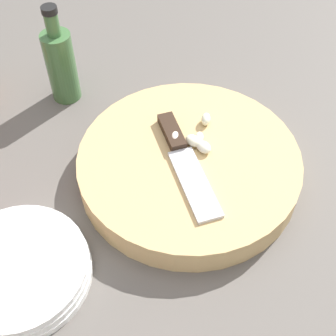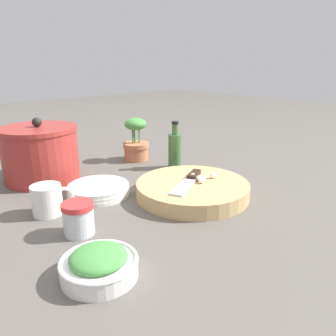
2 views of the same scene
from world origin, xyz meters
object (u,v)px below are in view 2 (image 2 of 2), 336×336
Objects in this scene: spice_jar at (79,218)px; stock_pot at (41,153)px; herb_bowl at (99,264)px; plate_stack at (99,190)px; oil_bottle at (175,150)px; garlic_cloves at (202,178)px; potted_herb at (136,142)px; chef_knife at (189,181)px; coffee_mug at (48,200)px; cutting_board at (192,189)px.

spice_jar is 0.31× the size of stock_pot.
plate_stack is (0.19, 0.32, -0.01)m from herb_bowl.
stock_pot is (-0.39, 0.19, 0.02)m from oil_bottle.
garlic_cloves is 0.50m from stock_pot.
potted_herb reaches higher than herb_bowl.
garlic_cloves is at bearing -135.82° from chef_knife.
stock_pot is at bearing 70.45° from coffee_mug.
chef_knife is 0.26m from oil_bottle.
potted_herb is at bearing 35.78° from plate_stack.
stock_pot is (0.08, 0.39, 0.05)m from spice_jar.
cutting_board is at bearing -25.23° from coffee_mug.
spice_jar is 0.14m from coffee_mug.
oil_bottle is at bearing 57.27° from cutting_board.
cutting_board is at bearing -3.65° from spice_jar.
herb_bowl is (-0.36, -0.14, -0.02)m from chef_knife.
oil_bottle reaches higher than plate_stack.
coffee_mug is (-0.36, 0.16, -0.01)m from garlic_cloves.
potted_herb reaches higher than garlic_cloves.
oil_bottle reaches higher than spice_jar.
cutting_board is 3.12× the size of coffee_mug.
oil_bottle is at bearing 6.51° from plate_stack.
stock_pot is 0.35m from potted_herb.
chef_knife is 1.82× the size of coffee_mug.
spice_jar reaches higher than garlic_cloves.
oil_bottle is at bearing 34.67° from herb_bowl.
coffee_mug is (-0.33, 0.15, -0.01)m from chef_knife.
coffee_mug is at bearing 39.06° from chef_knife.
potted_herb reaches higher than plate_stack.
garlic_cloves is at bearing -10.01° from cutting_board.
potted_herb is at bearing 47.89° from herb_bowl.
potted_herb is at bearing 80.00° from garlic_cloves.
spice_jar is 0.40m from stock_pot.
herb_bowl is 0.62m from oil_bottle.
oil_bottle is 0.70× the size of stock_pot.
cutting_board is 3.91× the size of garlic_cloves.
garlic_cloves reaches higher than chef_knife.
oil_bottle is (0.11, 0.22, 0.02)m from garlic_cloves.
oil_bottle reaches higher than coffee_mug.
oil_bottle reaches higher than garlic_cloves.
spice_jar is at bearing -157.16° from oil_bottle.
plate_stack is (-0.18, 0.17, -0.03)m from chef_knife.
coffee_mug is (-0.01, 0.14, 0.00)m from spice_jar.
herb_bowl is at bearing -159.84° from cutting_board.
garlic_cloves is 0.29m from plate_stack.
stock_pot is (-0.24, 0.40, 0.04)m from chef_knife.
oil_bottle is (0.51, 0.35, 0.04)m from herb_bowl.
herb_bowl is 1.37× the size of coffee_mug.
spice_jar is 0.42× the size of plate_stack.
stock_pot is at bearing 76.99° from herb_bowl.
spice_jar reaches higher than plate_stack.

